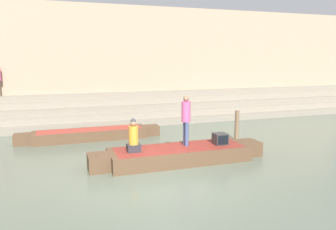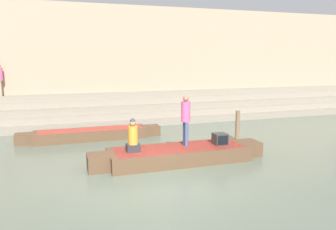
{
  "view_description": "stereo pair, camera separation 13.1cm",
  "coord_description": "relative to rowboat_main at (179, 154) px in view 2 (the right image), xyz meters",
  "views": [
    {
      "loc": [
        -2.54,
        -8.17,
        3.42
      ],
      "look_at": [
        1.22,
        2.93,
        1.4
      ],
      "focal_mm": 35.0,
      "sensor_mm": 36.0,
      "label": 1
    },
    {
      "loc": [
        -2.41,
        -8.21,
        3.42
      ],
      "look_at": [
        1.22,
        2.93,
        1.4
      ],
      "focal_mm": 35.0,
      "sensor_mm": 36.0,
      "label": 2
    }
  ],
  "objects": [
    {
      "name": "mooring_post",
      "position": [
        3.34,
        1.99,
        0.37
      ],
      "size": [
        0.18,
        0.18,
        1.27
      ],
      "primitive_type": "cylinder",
      "color": "brown",
      "rests_on": "ground"
    },
    {
      "name": "rowboat_main",
      "position": [
        0.0,
        0.0,
        0.0
      ],
      "size": [
        6.0,
        1.57,
        0.5
      ],
      "rotation": [
        0.0,
        0.0,
        -0.06
      ],
      "color": "brown",
      "rests_on": "ground"
    },
    {
      "name": "tv_set",
      "position": [
        1.48,
        -0.06,
        0.43
      ],
      "size": [
        0.45,
        0.44,
        0.39
      ],
      "rotation": [
        0.0,
        0.0,
        0.1
      ],
      "color": "#2D2D2D",
      "rests_on": "rowboat_main"
    },
    {
      "name": "person_on_steps",
      "position": [
        -6.57,
        8.47,
        2.21
      ],
      "size": [
        0.3,
        0.3,
        1.62
      ],
      "rotation": [
        0.0,
        0.0,
        4.55
      ],
      "color": "gray",
      "rests_on": "ghat_steps"
    },
    {
      "name": "ghat_steps",
      "position": [
        -1.22,
        7.72,
        0.3
      ],
      "size": [
        36.0,
        2.84,
        1.54
      ],
      "color": "gray",
      "rests_on": "ground"
    },
    {
      "name": "person_rowing",
      "position": [
        -1.56,
        -0.01,
        0.68
      ],
      "size": [
        0.43,
        0.33,
        1.08
      ],
      "rotation": [
        0.0,
        0.0,
        -0.07
      ],
      "color": "#28282D",
      "rests_on": "rowboat_main"
    },
    {
      "name": "back_wall",
      "position": [
        -1.22,
        9.35,
        2.9
      ],
      "size": [
        34.2,
        1.28,
        6.39
      ],
      "color": "tan",
      "rests_on": "ground"
    },
    {
      "name": "moored_boat_shore",
      "position": [
        -2.52,
        4.09,
        -0.03
      ],
      "size": [
        6.03,
        1.05,
        0.44
      ],
      "rotation": [
        0.0,
        0.0,
        0.0
      ],
      "color": "brown",
      "rests_on": "ground"
    },
    {
      "name": "person_standing",
      "position": [
        0.29,
        0.17,
        1.23
      ],
      "size": [
        0.3,
        0.3,
        1.71
      ],
      "rotation": [
        0.0,
        0.0,
        -0.09
      ],
      "color": "#3D4C75",
      "rests_on": "rowboat_main"
    },
    {
      "name": "ground_plane",
      "position": [
        -1.22,
        -1.73,
        -0.27
      ],
      "size": [
        120.0,
        120.0,
        0.0
      ],
      "primitive_type": "plane",
      "color": "#566051"
    }
  ]
}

